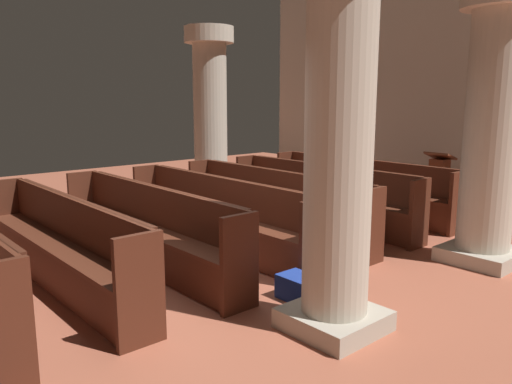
% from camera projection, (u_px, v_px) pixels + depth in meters
% --- Properties ---
extents(ground_plane, '(19.20, 19.20, 0.00)m').
position_uv_depth(ground_plane, '(206.00, 275.00, 5.91)').
color(ground_plane, '#AD5B42').
extents(back_wall, '(10.00, 0.16, 4.50)m').
position_uv_depth(back_wall, '(468.00, 87.00, 9.45)').
color(back_wall, silver).
rests_on(back_wall, ground).
extents(pew_row_0, '(3.72, 0.47, 0.97)m').
position_uv_depth(pew_row_0, '(359.00, 185.00, 8.92)').
color(pew_row_0, '#562819').
rests_on(pew_row_0, ground).
extents(pew_row_1, '(3.72, 0.46, 0.97)m').
position_uv_depth(pew_row_1, '(319.00, 193.00, 8.23)').
color(pew_row_1, '#562819').
rests_on(pew_row_1, ground).
extents(pew_row_2, '(3.72, 0.47, 0.97)m').
position_uv_depth(pew_row_2, '(272.00, 201.00, 7.55)').
color(pew_row_2, '#562819').
rests_on(pew_row_2, ground).
extents(pew_row_3, '(3.72, 0.46, 0.97)m').
position_uv_depth(pew_row_3, '(216.00, 212.00, 6.86)').
color(pew_row_3, '#562819').
rests_on(pew_row_3, ground).
extents(pew_row_4, '(3.72, 0.46, 0.97)m').
position_uv_depth(pew_row_4, '(146.00, 224.00, 6.17)').
color(pew_row_4, '#562819').
rests_on(pew_row_4, ground).
extents(pew_row_5, '(3.72, 0.47, 0.97)m').
position_uv_depth(pew_row_5, '(60.00, 240.00, 5.48)').
color(pew_row_5, '#562819').
rests_on(pew_row_5, ground).
extents(pillar_aisle_side, '(0.94, 0.94, 3.37)m').
position_uv_depth(pillar_aisle_side, '(492.00, 122.00, 6.08)').
color(pillar_aisle_side, '#B6AD9A').
rests_on(pillar_aisle_side, ground).
extents(pillar_far_side, '(0.94, 0.94, 3.37)m').
position_uv_depth(pillar_far_side, '(210.00, 113.00, 9.78)').
color(pillar_far_side, '#B6AD9A').
rests_on(pillar_far_side, ground).
extents(pillar_aisle_rear, '(0.85, 0.85, 3.37)m').
position_uv_depth(pillar_aisle_rear, '(339.00, 133.00, 4.21)').
color(pillar_aisle_rear, '#B6AD9A').
rests_on(pillar_aisle_rear, ground).
extents(lectern, '(0.48, 0.45, 1.08)m').
position_uv_depth(lectern, '(438.00, 186.00, 9.23)').
color(lectern, '#562B1A').
rests_on(lectern, ground).
extents(hymn_book, '(0.16, 0.20, 0.03)m').
position_uv_depth(hymn_book, '(342.00, 165.00, 8.05)').
color(hymn_book, navy).
rests_on(hymn_book, pew_row_1).
extents(kneeler_box_blue, '(0.42, 0.31, 0.25)m').
position_uv_depth(kneeler_box_blue, '(299.00, 287.00, 5.18)').
color(kneeler_box_blue, navy).
rests_on(kneeler_box_blue, ground).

